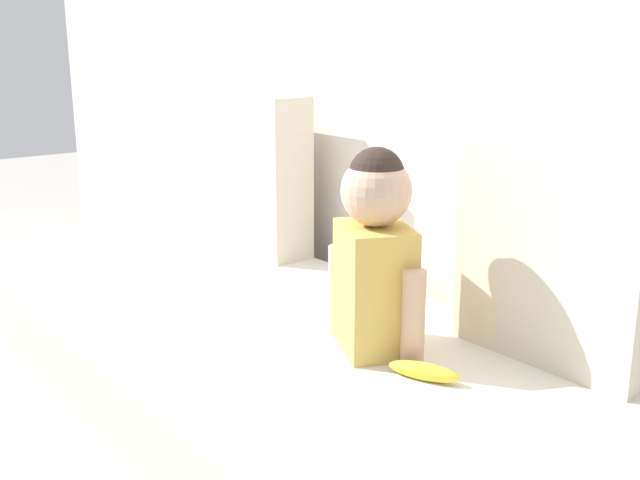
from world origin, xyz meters
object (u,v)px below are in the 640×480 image
at_px(toddler, 375,251).
at_px(banana, 424,371).
at_px(couch, 283,377).
at_px(throw_pillow_left, 249,172).
at_px(throw_pillow_right, 559,258).

relative_size(toddler, banana, 2.97).
distance_m(couch, toddler, 0.56).
bearing_deg(toddler, banana, -9.43).
xyz_separation_m(toddler, banana, (0.20, -0.03, -0.23)).
height_order(throw_pillow_left, banana, throw_pillow_left).
bearing_deg(couch, toddler, 5.69).
height_order(couch, throw_pillow_right, throw_pillow_right).
xyz_separation_m(couch, throw_pillow_right, (0.65, 0.33, 0.45)).
height_order(couch, toddler, toddler).
bearing_deg(toddler, throw_pillow_left, 163.30).
bearing_deg(throw_pillow_left, banana, -15.49).
xyz_separation_m(couch, toddler, (0.34, 0.03, 0.45)).
bearing_deg(toddler, couch, -174.31).
height_order(throw_pillow_right, banana, throw_pillow_right).
distance_m(couch, banana, 0.59).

